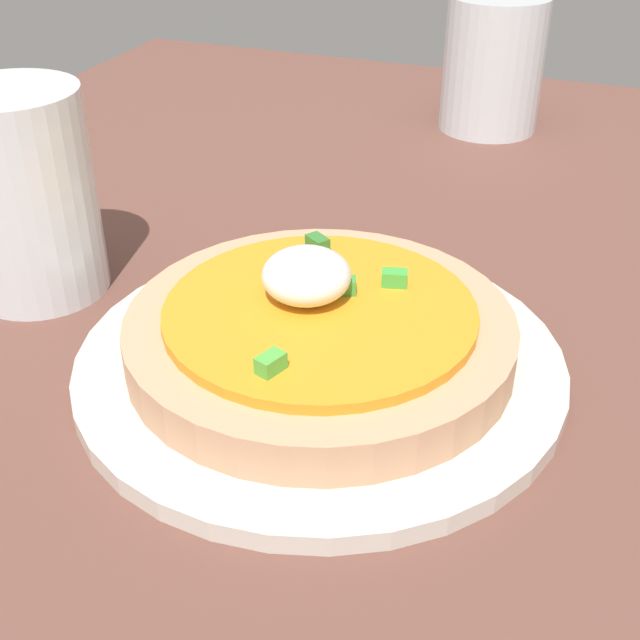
# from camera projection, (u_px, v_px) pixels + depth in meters

# --- Properties ---
(dining_table) EXTENTS (1.13, 0.79, 0.03)m
(dining_table) POSITION_uv_depth(u_px,v_px,m) (267.00, 407.00, 0.42)
(dining_table) COLOR brown
(dining_table) RESTS_ON ground
(plate) EXTENTS (0.24, 0.24, 0.01)m
(plate) POSITION_uv_depth(u_px,v_px,m) (320.00, 362.00, 0.42)
(plate) COLOR silver
(plate) RESTS_ON dining_table
(pizza) EXTENTS (0.19, 0.19, 0.05)m
(pizza) POSITION_uv_depth(u_px,v_px,m) (319.00, 329.00, 0.41)
(pizza) COLOR tan
(pizza) RESTS_ON plate
(cup_near) EXTENTS (0.08, 0.08, 0.12)m
(cup_near) POSITION_uv_depth(u_px,v_px,m) (28.00, 206.00, 0.46)
(cup_near) COLOR silver
(cup_near) RESTS_ON dining_table
(cup_far) EXTENTS (0.08, 0.08, 0.11)m
(cup_far) POSITION_uv_depth(u_px,v_px,m) (492.00, 71.00, 0.70)
(cup_far) COLOR silver
(cup_far) RESTS_ON dining_table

